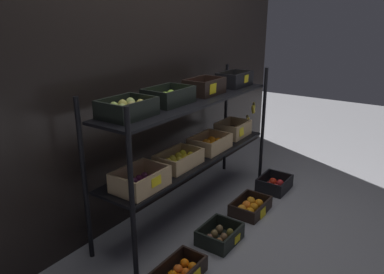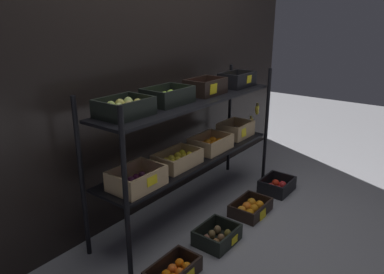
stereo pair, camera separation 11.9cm
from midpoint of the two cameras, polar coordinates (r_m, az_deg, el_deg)
name	(u,v)px [view 2 (the right image)]	position (r m, az deg, el deg)	size (l,w,h in m)	color
ground_plane	(192,210)	(3.11, 1.12, -11.39)	(10.00, 10.00, 0.00)	gray
storefront_wall	(152,73)	(2.98, -5.14, 10.02)	(4.19, 0.12, 2.22)	black
display_rack	(192,127)	(2.81, 1.19, 1.59)	(1.91, 0.44, 1.10)	black
crate_ground_tangerine	(173,273)	(2.38, -1.48, -20.72)	(0.35, 0.21, 0.11)	black
crate_ground_kiwi	(217,236)	(2.70, 5.27, -15.39)	(0.30, 0.25, 0.12)	black
crate_ground_orange	(251,208)	(3.09, 10.34, -11.02)	(0.35, 0.25, 0.11)	black
crate_ground_apple_red	(277,186)	(3.49, 14.20, -7.55)	(0.31, 0.25, 0.12)	black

